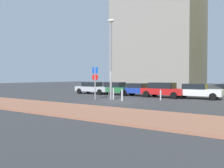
{
  "coord_description": "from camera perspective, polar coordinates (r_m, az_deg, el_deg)",
  "views": [
    {
      "loc": [
        11.75,
        -17.28,
        2.07
      ],
      "look_at": [
        -1.48,
        1.81,
        1.36
      ],
      "focal_mm": 39.64,
      "sensor_mm": 36.0,
      "label": 1
    }
  ],
  "objects": [
    {
      "name": "parking_meter",
      "position": [
        24.08,
        -0.78,
        -1.06
      ],
      "size": [
        0.18,
        0.14,
        1.38
      ],
      "color": "#4C4C51",
      "rests_on": "ground"
    },
    {
      "name": "parked_car_red",
      "position": [
        24.87,
        11.7,
        -1.28
      ],
      "size": [
        4.36,
        2.11,
        1.47
      ],
      "color": "red",
      "rests_on": "ground"
    },
    {
      "name": "parked_car_blue",
      "position": [
        26.32,
        6.26,
        -1.23
      ],
      "size": [
        4.19,
        2.1,
        1.35
      ],
      "color": "#1E389E",
      "rests_on": "ground"
    },
    {
      "name": "parked_car_silver",
      "position": [
        29.47,
        -4.35,
        -0.89
      ],
      "size": [
        4.55,
        1.9,
        1.4
      ],
      "color": "#B7BABF",
      "rests_on": "ground"
    },
    {
      "name": "traffic_bollard_far",
      "position": [
        22.15,
        0.28,
        -2.29
      ],
      "size": [
        0.18,
        0.18,
        1.02
      ],
      "primitive_type": "cylinder",
      "color": "#B7B7BC",
      "rests_on": "ground"
    },
    {
      "name": "sidewalk_brick",
      "position": [
        16.08,
        -12.65,
        -5.44
      ],
      "size": [
        40.0,
        4.21,
        0.14
      ],
      "primitive_type": "cube",
      "color": "#9E664C",
      "rests_on": "ground"
    },
    {
      "name": "parked_car_white",
      "position": [
        24.23,
        19.01,
        -1.52
      ],
      "size": [
        4.39,
        2.33,
        1.39
      ],
      "color": "white",
      "rests_on": "ground"
    },
    {
      "name": "street_lamp",
      "position": [
        21.93,
        -0.28,
        7.28
      ],
      "size": [
        0.7,
        0.36,
        7.12
      ],
      "color": "gray",
      "rests_on": "ground"
    },
    {
      "name": "parked_car_green",
      "position": [
        27.86,
        1.0,
        -0.98
      ],
      "size": [
        3.97,
        2.03,
        1.42
      ],
      "color": "#237238",
      "rests_on": "ground"
    },
    {
      "name": "ground_plane",
      "position": [
        21.0,
        0.52,
        -3.91
      ],
      "size": [
        120.0,
        120.0,
        0.0
      ],
      "primitive_type": "plane",
      "color": "#38383A"
    },
    {
      "name": "building_under_construction",
      "position": [
        50.0,
        10.69,
        11.09
      ],
      "size": [
        15.64,
        11.41,
        20.43
      ],
      "primitive_type": "cube",
      "color": "gray",
      "rests_on": "ground"
    },
    {
      "name": "traffic_bollard_near",
      "position": [
        20.82,
        2.35,
        -2.58
      ],
      "size": [
        0.16,
        0.16,
        1.0
      ],
      "primitive_type": "cylinder",
      "color": "#B7B7BC",
      "rests_on": "ground"
    },
    {
      "name": "parking_sign_post",
      "position": [
        22.2,
        -3.93,
        1.16
      ],
      "size": [
        0.6,
        0.13,
        2.93
      ],
      "color": "gray",
      "rests_on": "ground"
    },
    {
      "name": "traffic_bollard_mid",
      "position": [
        22.01,
        11.15,
        -2.52
      ],
      "size": [
        0.13,
        0.13,
        0.89
      ],
      "primitive_type": "cylinder",
      "color": "#B7B7BC",
      "rests_on": "ground"
    }
  ]
}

